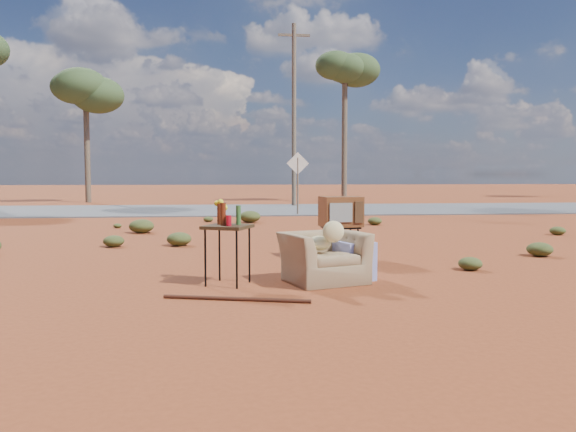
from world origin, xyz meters
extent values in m
plane|color=brown|center=(0.00, 0.00, 0.00)|extent=(140.00, 140.00, 0.00)
cube|color=#565659|center=(0.00, 15.00, 0.02)|extent=(140.00, 7.00, 0.04)
imported|color=olive|center=(0.37, -0.13, 0.44)|extent=(1.17, 0.94, 0.88)
ellipsoid|color=#D7C683|center=(0.31, -0.10, 0.51)|extent=(0.32, 0.32, 0.19)
ellipsoid|color=#D7C683|center=(0.47, -0.27, 0.68)|extent=(0.28, 0.14, 0.28)
cube|color=#212D99|center=(0.78, 0.11, 0.26)|extent=(0.61, 0.76, 0.52)
cube|color=black|center=(1.01, 1.94, 0.53)|extent=(0.63, 0.52, 0.03)
cylinder|color=black|center=(0.77, 1.70, 0.26)|extent=(0.03, 0.03, 0.53)
cylinder|color=black|center=(1.30, 1.78, 0.26)|extent=(0.03, 0.03, 0.53)
cylinder|color=black|center=(0.71, 2.11, 0.26)|extent=(0.03, 0.03, 0.53)
cylinder|color=black|center=(1.24, 2.18, 0.26)|extent=(0.03, 0.03, 0.53)
cube|color=brown|center=(1.01, 1.94, 0.79)|extent=(0.72, 0.59, 0.51)
cube|color=gray|center=(0.95, 1.67, 0.79)|extent=(0.39, 0.07, 0.32)
cube|color=#472D19|center=(1.27, 1.71, 0.79)|extent=(0.15, 0.04, 0.36)
cube|color=#362613|center=(-0.89, -0.16, 0.75)|extent=(0.71, 0.71, 0.04)
cylinder|color=black|center=(-1.18, -0.27, 0.38)|extent=(0.03, 0.03, 0.75)
cylinder|color=black|center=(-0.78, -0.44, 0.38)|extent=(0.03, 0.03, 0.75)
cylinder|color=black|center=(-1.00, 0.12, 0.38)|extent=(0.03, 0.03, 0.75)
cylinder|color=black|center=(-0.61, -0.05, 0.38)|extent=(0.03, 0.03, 0.75)
cylinder|color=#511C0D|center=(-0.99, -0.06, 0.91)|extent=(0.08, 0.08, 0.28)
cylinder|color=#511C0D|center=(-0.95, -0.23, 0.92)|extent=(0.07, 0.07, 0.30)
cylinder|color=#2A5826|center=(-0.75, -0.11, 0.90)|extent=(0.06, 0.06, 0.26)
cylinder|color=red|center=(-0.88, -0.29, 0.84)|extent=(0.07, 0.07, 0.14)
cylinder|color=silver|center=(-0.98, 0.05, 0.85)|extent=(0.09, 0.09, 0.15)
ellipsoid|color=yellow|center=(-0.98, 0.05, 1.01)|extent=(0.17, 0.17, 0.13)
cylinder|color=#4C2314|center=(-0.80, -1.12, 0.02)|extent=(1.66, 0.48, 0.05)
cylinder|color=brown|center=(1.50, 12.00, 1.00)|extent=(0.06, 0.06, 2.00)
cube|color=silver|center=(1.50, 12.00, 1.80)|extent=(0.78, 0.04, 0.78)
cylinder|color=brown|center=(-8.00, 22.00, 3.00)|extent=(0.28, 0.28, 6.00)
ellipsoid|color=#394F28|center=(-8.00, 22.00, 5.50)|extent=(3.20, 3.20, 2.20)
cylinder|color=brown|center=(5.00, 21.00, 3.50)|extent=(0.28, 0.28, 7.00)
ellipsoid|color=#394F28|center=(5.00, 21.00, 6.50)|extent=(3.20, 3.20, 2.20)
cylinder|color=brown|center=(2.00, 17.50, 4.00)|extent=(0.20, 0.20, 8.00)
cube|color=brown|center=(2.00, 17.50, 7.50)|extent=(1.40, 0.10, 0.10)
ellipsoid|color=#434A20|center=(4.50, 1.80, 0.12)|extent=(0.44, 0.44, 0.24)
ellipsoid|color=#434A20|center=(-3.00, 6.50, 0.17)|extent=(0.60, 0.60, 0.33)
ellipsoid|color=#434A20|center=(6.80, 5.00, 0.10)|extent=(0.36, 0.36, 0.20)
ellipsoid|color=#434A20|center=(3.20, 8.00, 0.11)|extent=(0.40, 0.40, 0.22)
ellipsoid|color=#434A20|center=(-1.50, 9.50, 0.08)|extent=(0.30, 0.30, 0.17)
camera|label=1|loc=(-0.87, -7.37, 1.42)|focal=35.00mm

